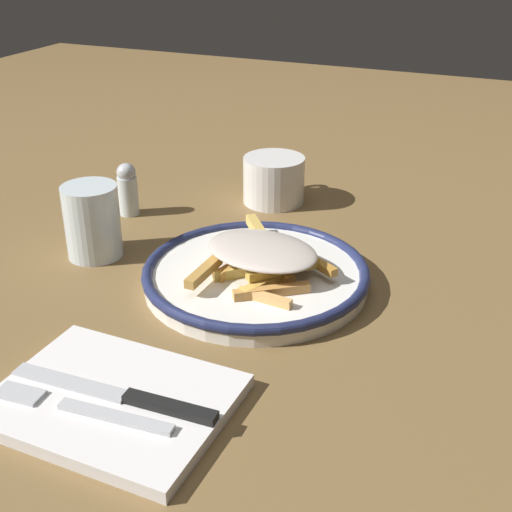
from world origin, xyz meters
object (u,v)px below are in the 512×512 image
at_px(salt_shaker, 128,189).
at_px(napkin, 112,401).
at_px(fries_heap, 261,255).
at_px(plate, 256,275).
at_px(water_glass, 92,221).
at_px(coffee_mug, 274,180).
at_px(fork, 81,408).
at_px(knife, 129,397).

bearing_deg(salt_shaker, napkin, -149.24).
xyz_separation_m(fries_heap, napkin, (-0.26, 0.04, -0.04)).
distance_m(plate, water_glass, 0.23).
bearing_deg(coffee_mug, salt_shaker, 126.07).
distance_m(fork, water_glass, 0.34).
height_order(fries_heap, salt_shaker, salt_shaker).
relative_size(fries_heap, napkin, 0.92).
xyz_separation_m(napkin, knife, (0.00, -0.02, 0.01)).
bearing_deg(fork, knife, -46.47).
bearing_deg(fries_heap, knife, 175.85).
height_order(water_glass, salt_shaker, water_glass).
height_order(plate, fork, plate).
height_order(knife, coffee_mug, coffee_mug).
height_order(fork, coffee_mug, coffee_mug).
relative_size(fries_heap, salt_shaker, 2.44).
distance_m(fries_heap, napkin, 0.27).
xyz_separation_m(coffee_mug, salt_shaker, (-0.13, 0.18, 0.00)).
bearing_deg(napkin, fork, 157.12).
xyz_separation_m(napkin, salt_shaker, (0.39, 0.23, 0.03)).
bearing_deg(knife, napkin, 92.01).
height_order(plate, napkin, plate).
distance_m(coffee_mug, salt_shaker, 0.22).
height_order(napkin, knife, knife).
distance_m(knife, salt_shaker, 0.46).
relative_size(knife, water_glass, 2.16).
bearing_deg(water_glass, salt_shaker, 14.11).
height_order(water_glass, coffee_mug, water_glass).
bearing_deg(plate, salt_shaker, 64.43).
distance_m(napkin, salt_shaker, 0.45).
xyz_separation_m(plate, coffee_mug, (0.26, 0.08, 0.02)).
relative_size(fork, coffee_mug, 1.48).
relative_size(fork, knife, 0.84).
relative_size(fork, salt_shaker, 2.21).
distance_m(water_glass, salt_shaker, 0.14).
bearing_deg(salt_shaker, plate, -115.57).
bearing_deg(water_glass, fork, -146.77).
bearing_deg(coffee_mug, fries_heap, -161.25).
bearing_deg(napkin, plate, -6.62).
bearing_deg(plate, knife, 177.46).
height_order(fries_heap, fork, fries_heap).
bearing_deg(coffee_mug, fork, -176.09).
bearing_deg(fries_heap, plate, 83.27).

